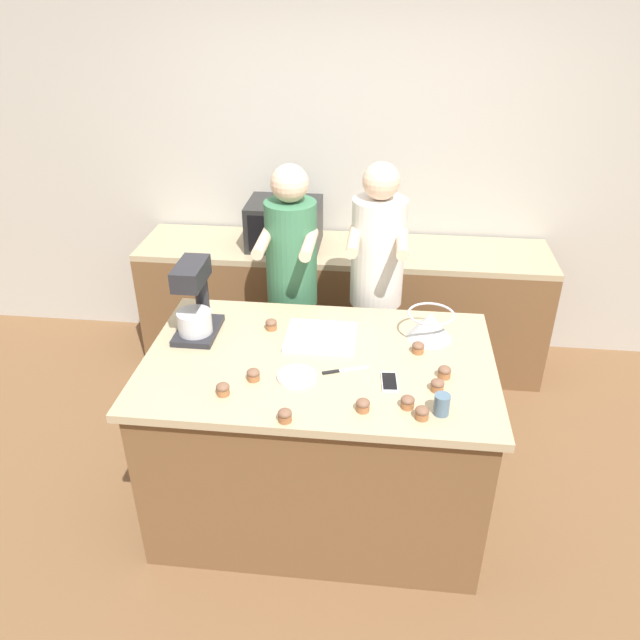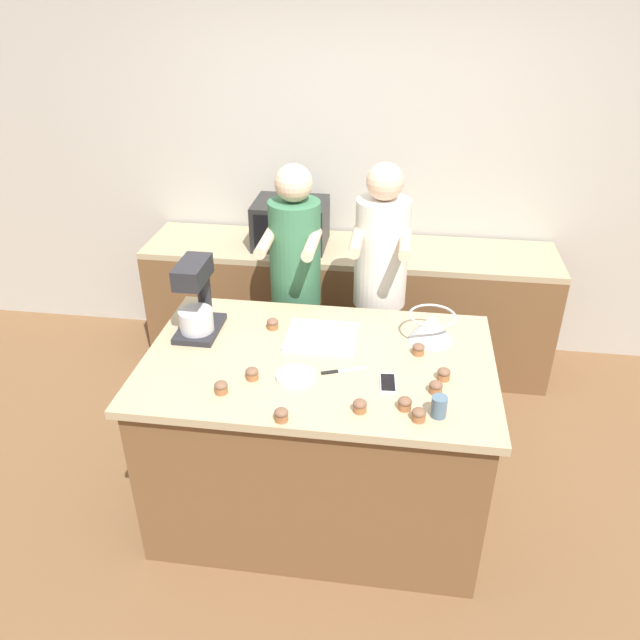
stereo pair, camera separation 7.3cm
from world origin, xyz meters
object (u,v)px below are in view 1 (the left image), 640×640
(cupcake_3, at_px, (422,413))
(cupcake_7, at_px, (445,372))
(drinking_glass, at_px, (442,404))
(cupcake_2, at_px, (253,375))
(person_right, at_px, (376,297))
(cupcake_1, at_px, (271,324))
(cupcake_5, at_px, (223,389))
(cupcake_6, at_px, (408,402))
(stand_mixer, at_px, (195,303))
(small_plate, at_px, (297,377))
(microwave_oven, at_px, (284,224))
(mixing_bowl, at_px, (430,325))
(person_left, at_px, (292,294))
(baking_tray, at_px, (321,336))
(cupcake_4, at_px, (285,415))
(knife, at_px, (342,370))
(cupcake_0, at_px, (437,385))
(cupcake_9, at_px, (363,405))
(cell_phone, at_px, (389,382))
(cupcake_8, at_px, (418,347))

(cupcake_3, bearing_deg, cupcake_7, 70.41)
(drinking_glass, bearing_deg, cupcake_2, 169.58)
(person_right, bearing_deg, cupcake_2, -118.37)
(cupcake_1, bearing_deg, cupcake_2, -89.92)
(cupcake_5, xyz_separation_m, cupcake_6, (0.79, -0.00, 0.00))
(stand_mixer, distance_m, small_plate, 0.67)
(microwave_oven, xyz_separation_m, cupcake_6, (0.81, -1.81, -0.07))
(person_right, height_order, mixing_bowl, person_right)
(person_left, xyz_separation_m, mixing_bowl, (0.77, -0.50, 0.13))
(cupcake_6, bearing_deg, microwave_oven, 114.23)
(baking_tray, relative_size, cupcake_4, 5.89)
(mixing_bowl, relative_size, microwave_oven, 0.48)
(cupcake_4, height_order, cupcake_7, same)
(cupcake_7, bearing_deg, person_right, 111.73)
(cupcake_2, height_order, cupcake_5, same)
(knife, height_order, cupcake_0, cupcake_0)
(cupcake_9, bearing_deg, knife, 111.03)
(cupcake_2, xyz_separation_m, cupcake_9, (0.50, -0.17, 0.00))
(baking_tray, height_order, microwave_oven, microwave_oven)
(cupcake_0, height_order, cupcake_1, same)
(cell_phone, bearing_deg, cupcake_9, -117.06)
(drinking_glass, bearing_deg, cell_phone, 137.96)
(stand_mixer, bearing_deg, cupcake_8, -3.13)
(microwave_oven, height_order, knife, microwave_oven)
(small_plate, distance_m, cupcake_3, 0.60)
(cupcake_1, relative_size, cupcake_9, 1.00)
(cupcake_6, bearing_deg, cupcake_2, 169.59)
(person_right, height_order, microwave_oven, person_right)
(microwave_oven, bearing_deg, baking_tray, -73.19)
(baking_tray, bearing_deg, mixing_bowl, 8.00)
(baking_tray, xyz_separation_m, cupcake_0, (0.55, -0.37, 0.01))
(stand_mixer, distance_m, cupcake_5, 0.57)
(mixing_bowl, bearing_deg, cupcake_5, -147.38)
(person_right, height_order, small_plate, person_right)
(person_right, height_order, cupcake_9, person_right)
(cupcake_4, relative_size, cupcake_7, 1.00)
(cupcake_2, bearing_deg, baking_tray, 55.55)
(cupcake_1, height_order, cupcake_6, same)
(baking_tray, bearing_deg, person_right, 66.12)
(cupcake_3, bearing_deg, cupcake_0, 70.28)
(cupcake_0, xyz_separation_m, cupcake_2, (-0.81, -0.01, 0.00))
(cupcake_2, height_order, cupcake_4, same)
(cupcake_9, bearing_deg, cupcake_4, -161.65)
(cell_phone, xyz_separation_m, cupcake_6, (0.08, -0.17, 0.02))
(person_left, relative_size, person_right, 0.98)
(baking_tray, relative_size, knife, 1.65)
(cupcake_5, bearing_deg, knife, 25.25)
(cupcake_4, xyz_separation_m, cupcake_7, (0.66, 0.39, 0.00))
(cupcake_0, distance_m, cupcake_7, 0.11)
(cupcake_0, xyz_separation_m, cupcake_8, (-0.08, 0.30, 0.00))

